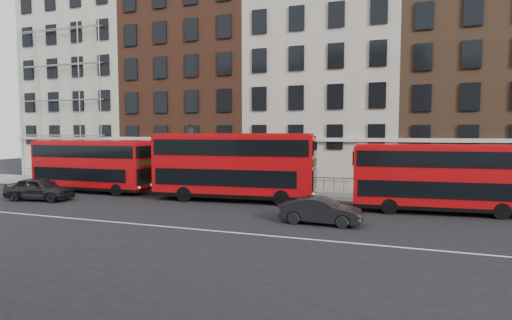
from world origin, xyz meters
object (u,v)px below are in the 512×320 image
(bus_a, at_px, (91,164))
(car_front, at_px, (321,211))
(bus_b, at_px, (233,165))
(car_rear, at_px, (40,189))
(bus_c, at_px, (437,176))

(bus_a, xyz_separation_m, car_front, (19.27, -5.04, -1.53))
(bus_a, xyz_separation_m, bus_b, (12.25, -0.00, 0.31))
(car_rear, xyz_separation_m, car_front, (20.05, -0.80, -0.11))
(bus_a, height_order, bus_c, bus_a)
(car_front, bearing_deg, bus_b, 55.82)
(bus_b, relative_size, car_rear, 2.41)
(bus_b, xyz_separation_m, car_rear, (-13.03, -4.23, -1.73))
(car_rear, bearing_deg, bus_c, -89.31)
(bus_b, bearing_deg, car_rear, -167.14)
(bus_b, height_order, car_rear, bus_b)
(bus_a, distance_m, bus_c, 25.28)
(bus_b, xyz_separation_m, bus_c, (13.04, 0.00, -0.34))
(bus_a, relative_size, bus_c, 1.00)
(bus_a, distance_m, bus_b, 12.25)
(car_rear, bearing_deg, bus_b, -80.54)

